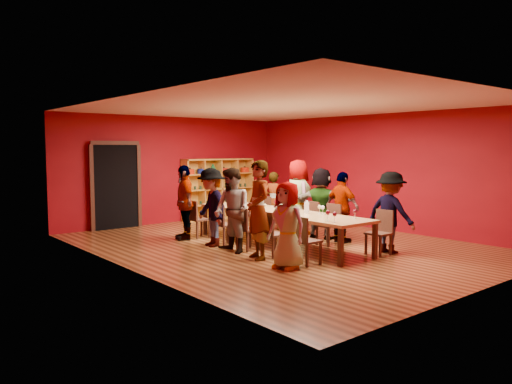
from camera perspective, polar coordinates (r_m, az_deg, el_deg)
room_shell at (r=10.78m, az=2.72°, el=1.78°), size 7.10×9.10×3.04m
tasting_table at (r=10.85m, az=2.71°, el=-2.45°), size 1.10×4.50×0.75m
doorway at (r=13.58m, az=-15.79°, el=0.66°), size 1.40×0.17×2.30m
shelving_unit at (r=15.06m, az=-4.39°, el=0.71°), size 2.40×0.40×1.80m
chair_person_left_0 at (r=9.07m, az=5.50°, el=-5.24°), size 0.42×0.42×0.89m
person_left_0 at (r=8.74m, az=3.57°, el=-3.82°), size 0.53×0.81×1.53m
chair_person_left_1 at (r=9.72m, az=1.71°, el=-4.53°), size 0.42×0.42×0.89m
person_left_1 at (r=9.45m, az=0.25°, el=-2.07°), size 0.67×0.80×1.88m
chair_person_left_2 at (r=10.32m, az=-1.17°, el=-3.97°), size 0.42×0.42×0.89m
person_left_2 at (r=10.06m, az=-2.75°, el=-2.11°), size 0.50×0.86×1.72m
chair_person_left_3 at (r=10.97m, az=-3.81°, el=-3.45°), size 0.42×0.42×0.89m
person_left_3 at (r=10.75m, az=-5.14°, el=-1.75°), size 0.66×1.16×1.69m
chair_person_left_4 at (r=11.84m, az=-6.83°, el=-2.85°), size 0.42×0.42×0.89m
person_left_4 at (r=11.63m, az=-8.18°, el=-1.19°), size 0.76×1.11×1.72m
chair_person_right_0 at (r=10.22m, az=14.11°, el=-4.21°), size 0.42×0.42×0.89m
person_right_0 at (r=10.41m, az=15.13°, el=-2.25°), size 0.44×1.06×1.64m
chair_person_right_1 at (r=11.06m, az=8.52°, el=-3.43°), size 0.42×0.42×0.89m
person_right_1 at (r=11.30m, az=9.83°, el=-1.73°), size 0.45×0.94×1.59m
chair_person_right_2 at (r=11.50m, az=6.09°, el=-3.07°), size 0.42×0.42×0.89m
person_right_2 at (r=11.75m, az=7.49°, el=-1.26°), size 0.89×1.60×1.66m
chair_person_right_3 at (r=12.06m, az=3.41°, el=-2.68°), size 0.42×0.42×0.89m
person_right_3 at (r=12.29m, az=4.81°, el=-0.57°), size 0.73×1.00×1.83m
chair_person_right_4 at (r=12.71m, az=0.72°, el=-2.27°), size 0.42×0.42×0.89m
person_right_4 at (r=12.93m, az=2.05°, el=-1.00°), size 0.57×0.66×1.51m
wine_glass_0 at (r=10.37m, az=7.64°, el=-1.81°), size 0.07×0.07×0.18m
wine_glass_1 at (r=12.35m, az=-1.51°, el=-0.66°), size 0.08×0.08×0.19m
wine_glass_2 at (r=11.93m, az=-4.20°, el=-0.80°), size 0.08×0.08×0.21m
wine_glass_3 at (r=10.53m, az=3.88°, el=-1.52°), size 0.09×0.09×0.22m
wine_glass_4 at (r=11.40m, az=-2.13°, el=-1.17°), size 0.07×0.07×0.18m
wine_glass_5 at (r=10.44m, az=7.27°, el=-1.75°), size 0.07×0.07×0.19m
wine_glass_6 at (r=9.90m, az=4.80°, el=-1.99°), size 0.09×0.09×0.21m
wine_glass_7 at (r=11.69m, az=-1.95°, el=-0.90°), size 0.09×0.09×0.21m
wine_glass_8 at (r=11.81m, az=0.61°, el=-0.95°), size 0.07×0.07×0.18m
wine_glass_9 at (r=11.27m, az=-1.65°, el=-1.25°), size 0.07×0.07×0.18m
wine_glass_10 at (r=9.27m, az=8.98°, el=-2.58°), size 0.08×0.08×0.20m
wine_glass_11 at (r=9.42m, az=8.21°, el=-2.40°), size 0.08×0.08×0.21m
wine_glass_12 at (r=10.62m, az=1.03°, el=-1.61°), size 0.07×0.07×0.18m
wine_glass_13 at (r=12.14m, az=-4.71°, el=-0.75°), size 0.08×0.08×0.20m
wine_glass_14 at (r=11.08m, az=4.11°, el=-1.28°), size 0.08×0.08×0.20m
wine_glass_15 at (r=9.97m, az=4.48°, el=-1.96°), size 0.08×0.08×0.21m
wine_glass_16 at (r=9.82m, az=11.24°, el=-2.26°), size 0.07×0.07×0.18m
wine_glass_17 at (r=12.36m, az=-1.93°, el=-0.70°), size 0.07×0.07×0.18m
wine_glass_18 at (r=11.14m, az=2.31°, el=-1.21°), size 0.08×0.08×0.21m
spittoon_bowl at (r=10.86m, az=2.82°, el=-1.79°), size 0.32×0.32×0.17m
carafe_a at (r=11.00m, az=0.44°, el=-1.54°), size 0.11×0.11×0.23m
carafe_b at (r=10.52m, az=5.81°, el=-1.77°), size 0.12×0.12×0.26m
wine_bottle at (r=12.21m, az=-1.77°, el=-0.75°), size 0.11×0.11×0.35m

